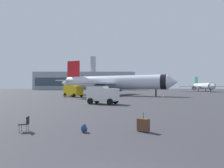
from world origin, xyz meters
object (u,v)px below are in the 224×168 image
Objects in this scene: traveller_backpack at (84,128)px; safety_cone_near at (163,96)px; safety_cone_far at (65,96)px; airplane_at_gate at (112,83)px; service_truck at (73,90)px; cargo_van at (103,94)px; safety_cone_mid at (69,95)px; rolling_suitcase at (143,125)px; gate_chair at (25,123)px; airplane_taxiing at (203,86)px.

safety_cone_near is at bearing 67.51° from traveller_backpack.
safety_cone_far reaches higher than traveller_backpack.
airplane_at_gate is 49.52× the size of safety_cone_far.
service_truck reaches higher than cargo_van.
service_truck is 7.50× the size of safety_cone_far.
safety_cone_mid is at bearing 168.20° from safety_cone_near.
airplane_at_gate is 30.78× the size of rolling_suitcase.
gate_chair is at bearing 176.54° from traveller_backpack.
safety_cone_mid is 5.19m from safety_cone_far.
service_truck is 37.09m from rolling_suitcase.
safety_cone_near is 1.03× the size of safety_cone_mid.
airplane_taxiing is 72.61m from service_truck.
traveller_backpack is (-0.36, -16.91, -1.22)m from cargo_van.
traveller_backpack is (-47.70, -82.55, -2.51)m from airplane_taxiing.
airplane_taxiing is 96.93m from gate_chair.
rolling_suitcase is at bearing -0.59° from gate_chair.
cargo_van is 10.06× the size of traveller_backpack.
safety_cone_mid is at bearing 93.05° from safety_cone_far.
safety_cone_far is at bearing -120.17° from service_truck.
traveller_backpack is 3.39m from gate_chair.
safety_cone_mid is (-56.94, -44.11, -2.43)m from airplane_taxiing.
safety_cone_near is 22.87m from safety_cone_far.
safety_cone_near is 35.09m from rolling_suitcase.
rolling_suitcase is (12.31, -33.12, 0.05)m from safety_cone_far.
service_truck reaches higher than gate_chair.
safety_cone_near is at bearing -11.80° from safety_cone_mid.
rolling_suitcase is at bearing -71.81° from safety_cone_mid.
airplane_at_gate reaches higher than safety_cone_mid.
safety_cone_far is at bearing 105.08° from traveller_backpack.
airplane_taxiing reaches higher than safety_cone_far.
airplane_at_gate is 12.22m from service_truck.
airplane_taxiing reaches higher than gate_chair.
gate_chair is (-17.29, -33.40, 0.17)m from safety_cone_near.
cargo_van is at bearing 100.11° from rolling_suitcase.
gate_chair reaches higher than traveller_backpack.
cargo_van reaches higher than rolling_suitcase.
cargo_van is 7.29× the size of safety_cone_near.
service_truck is (-9.72, -7.13, -2.05)m from airplane_at_gate.
cargo_van is at bearing -125.80° from airplane_taxiing.
airplane_taxiing is 40.51× the size of safety_cone_near.
safety_cone_far is (-9.32, 16.35, -1.11)m from cargo_van.
cargo_van is (-47.34, -65.64, -1.29)m from airplane_taxiing.
safety_cone_mid is (-23.15, 4.84, -0.01)m from safety_cone_near.
service_truck reaches higher than safety_cone_mid.
airplane_at_gate reaches higher than safety_cone_far.
traveller_backpack is (9.23, -38.44, -0.08)m from safety_cone_mid.
gate_chair is (-6.73, 0.07, 0.11)m from rolling_suitcase.
airplane_at_gate is 14.89m from safety_cone_far.
traveller_backpack is (8.96, -33.26, -0.10)m from safety_cone_far.
airplane_at_gate reaches higher than service_truck.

